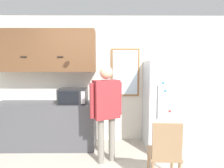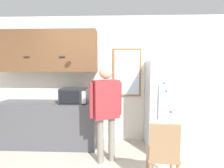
{
  "view_description": "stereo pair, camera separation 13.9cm",
  "coord_description": "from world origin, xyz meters",
  "px_view_note": "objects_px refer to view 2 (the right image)",
  "views": [
    {
      "loc": [
        0.17,
        -2.05,
        1.65
      ],
      "look_at": [
        0.18,
        0.96,
        1.34
      ],
      "focal_mm": 28.0,
      "sensor_mm": 36.0,
      "label": 1
    },
    {
      "loc": [
        0.31,
        -2.05,
        1.65
      ],
      "look_at": [
        0.18,
        0.96,
        1.34
      ],
      "focal_mm": 28.0,
      "sensor_mm": 36.0,
      "label": 2
    }
  ],
  "objects_px": {
    "microwave": "(74,96)",
    "person": "(106,104)",
    "refrigerator": "(164,105)",
    "chair": "(163,152)"
  },
  "relations": [
    {
      "from": "microwave",
      "to": "person",
      "type": "height_order",
      "value": "person"
    },
    {
      "from": "microwave",
      "to": "refrigerator",
      "type": "bearing_deg",
      "value": 0.0
    },
    {
      "from": "person",
      "to": "refrigerator",
      "type": "height_order",
      "value": "refrigerator"
    },
    {
      "from": "person",
      "to": "chair",
      "type": "relative_size",
      "value": 1.79
    },
    {
      "from": "microwave",
      "to": "person",
      "type": "xyz_separation_m",
      "value": [
        0.68,
        -0.55,
        -0.05
      ]
    },
    {
      "from": "person",
      "to": "refrigerator",
      "type": "xyz_separation_m",
      "value": [
        1.11,
        0.55,
        -0.13
      ]
    },
    {
      "from": "chair",
      "to": "microwave",
      "type": "bearing_deg",
      "value": -34.43
    },
    {
      "from": "refrigerator",
      "to": "chair",
      "type": "relative_size",
      "value": 1.89
    },
    {
      "from": "person",
      "to": "chair",
      "type": "bearing_deg",
      "value": -62.6
    },
    {
      "from": "microwave",
      "to": "chair",
      "type": "height_order",
      "value": "microwave"
    }
  ]
}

